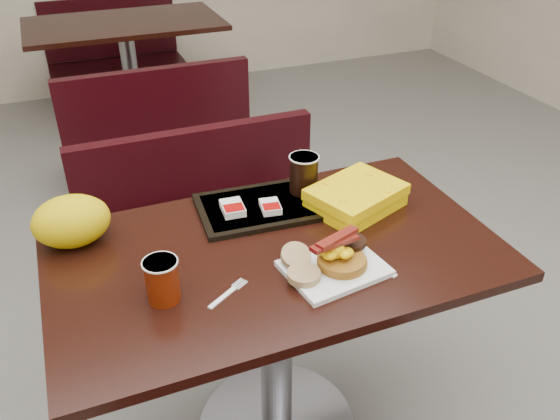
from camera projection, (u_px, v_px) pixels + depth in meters
name	position (u px, v px, depth m)	size (l,w,h in m)	color
table_near	(276.00, 349.00, 1.75)	(1.20, 0.70, 0.75)	black
bench_near_n	(212.00, 232.00, 2.31)	(1.00, 0.46, 0.72)	black
table_far	(132.00, 79.00, 3.80)	(1.20, 0.70, 0.75)	black
bench_far_s	(153.00, 121.00, 3.25)	(1.00, 0.46, 0.72)	black
bench_far_n	(116.00, 52.00, 4.35)	(1.00, 0.46, 0.72)	black
platter	(334.00, 268.00, 1.47)	(0.25, 0.19, 0.01)	white
pancake_stack	(342.00, 260.00, 1.47)	(0.13, 0.13, 0.03)	brown
sausage_patty	(351.00, 242.00, 1.50)	(0.08, 0.08, 0.01)	black
scrambled_eggs	(335.00, 251.00, 1.44)	(0.08, 0.07, 0.04)	#EADD04
bacon_strips	(335.00, 242.00, 1.42)	(0.15, 0.07, 0.01)	#4F050A
muffin_bottom	(304.00, 275.00, 1.42)	(0.08, 0.08, 0.02)	tan
muffin_top	(296.00, 256.00, 1.47)	(0.08, 0.08, 0.02)	tan
coffee_cup_near	(162.00, 281.00, 1.35)	(0.08, 0.08, 0.11)	#932005
fork	(223.00, 298.00, 1.38)	(0.13, 0.02, 0.00)	white
knife	(367.00, 261.00, 1.50)	(0.18, 0.01, 0.00)	white
condiment_ketchup	(278.00, 222.00, 1.66)	(0.04, 0.03, 0.01)	#8C0504
tray	(258.00, 207.00, 1.72)	(0.35, 0.25, 0.02)	black
hashbrown_sleeve_left	(233.00, 208.00, 1.68)	(0.06, 0.08, 0.02)	silver
hashbrown_sleeve_right	(270.00, 207.00, 1.69)	(0.05, 0.07, 0.02)	silver
coffee_cup_far	(304.00, 174.00, 1.75)	(0.09, 0.09, 0.12)	black
clamshell	(356.00, 197.00, 1.71)	(0.26, 0.20, 0.07)	#F4C304
paper_bag	(71.00, 221.00, 1.54)	(0.21, 0.15, 0.14)	#DCC307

